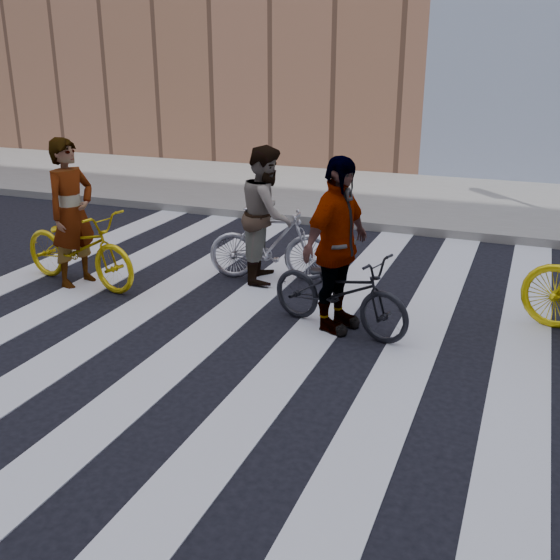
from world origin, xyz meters
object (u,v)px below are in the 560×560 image
Objects in this scene: bike_yellow_left at (79,247)px; rider_mid at (267,214)px; rider_left at (72,213)px; bike_silver_mid at (271,244)px; bike_dark_rear at (339,291)px; rider_rear at (336,246)px.

rider_mid reaches higher than bike_yellow_left.
rider_left is (-0.05, 0.00, 0.46)m from bike_yellow_left.
rider_mid is at bearing 74.85° from bike_silver_mid.
bike_yellow_left reaches higher than bike_dark_rear.
rider_mid is 0.94× the size of rider_rear.
rider_left reaches higher than bike_silver_mid.
bike_silver_mid is 0.41m from rider_mid.
rider_rear reaches higher than bike_dark_rear.
bike_yellow_left is 1.17× the size of bike_silver_mid.
bike_yellow_left is 1.01× the size of rider_rear.
rider_rear is (1.36, -1.31, 0.06)m from rider_mid.
rider_left is (-2.35, -1.12, 0.47)m from bike_silver_mid.
rider_rear is (-0.05, 0.00, 0.52)m from bike_dark_rear.
bike_dark_rear is at bearing -82.46° from rider_left.
bike_dark_rear is at bearing -73.86° from rider_rear.
bike_silver_mid reaches higher than bike_dark_rear.
bike_yellow_left reaches higher than bike_silver_mid.
bike_silver_mid is at bearing 61.22° from rider_rear.
rider_left reaches higher than rider_mid.
rider_left is at bearing 103.15° from rider_rear.
bike_silver_mid is 0.86× the size of rider_rear.
rider_left is at bearing 100.34° from bike_silver_mid.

